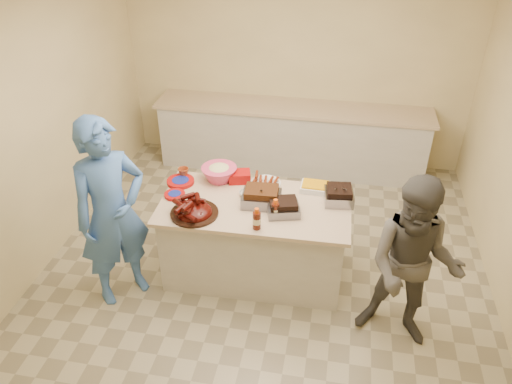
% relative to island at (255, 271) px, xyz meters
% --- Properties ---
extents(room, '(4.50, 5.00, 2.70)m').
position_rel_island_xyz_m(room, '(0.09, 0.02, 0.00)').
color(room, beige).
rests_on(room, ground).
extents(back_counter, '(3.60, 0.64, 0.90)m').
position_rel_island_xyz_m(back_counter, '(0.09, 2.22, 0.45)').
color(back_counter, beige).
rests_on(back_counter, ground).
extents(island, '(1.80, 0.98, 0.85)m').
position_rel_island_xyz_m(island, '(0.00, 0.00, 0.00)').
color(island, beige).
rests_on(island, ground).
extents(rib_platter, '(0.52, 0.52, 0.18)m').
position_rel_island_xyz_m(rib_platter, '(-0.51, -0.26, 0.85)').
color(rib_platter, '#430905').
rests_on(rib_platter, island).
extents(pulled_pork_tray, '(0.37, 0.29, 0.11)m').
position_rel_island_xyz_m(pulled_pork_tray, '(0.06, 0.01, 0.85)').
color(pulled_pork_tray, '#47230F').
rests_on(pulled_pork_tray, island).
extents(brisket_tray, '(0.34, 0.30, 0.09)m').
position_rel_island_xyz_m(brisket_tray, '(0.28, -0.10, 0.85)').
color(brisket_tray, black).
rests_on(brisket_tray, island).
extents(roasting_pan, '(0.29, 0.29, 0.11)m').
position_rel_island_xyz_m(roasting_pan, '(0.77, 0.18, 0.85)').
color(roasting_pan, gray).
rests_on(roasting_pan, island).
extents(coleslaw_bowl, '(0.36, 0.36, 0.24)m').
position_rel_island_xyz_m(coleslaw_bowl, '(-0.43, 0.36, 0.85)').
color(coleslaw_bowl, '#CD3B63').
rests_on(coleslaw_bowl, island).
extents(sausage_plate, '(0.31, 0.31, 0.05)m').
position_rel_island_xyz_m(sausage_plate, '(0.04, 0.37, 0.85)').
color(sausage_plate, silver).
rests_on(sausage_plate, island).
extents(mac_cheese_dish, '(0.29, 0.22, 0.08)m').
position_rel_island_xyz_m(mac_cheese_dish, '(0.54, 0.34, 0.85)').
color(mac_cheese_dish, '#E7A507').
rests_on(mac_cheese_dish, island).
extents(bbq_bottle_a, '(0.07, 0.07, 0.21)m').
position_rel_island_xyz_m(bbq_bottle_a, '(0.08, -0.37, 0.85)').
color(bbq_bottle_a, '#46150A').
rests_on(bbq_bottle_a, island).
extents(bbq_bottle_b, '(0.07, 0.07, 0.20)m').
position_rel_island_xyz_m(bbq_bottle_b, '(0.22, -0.19, 0.85)').
color(bbq_bottle_b, '#46150A').
rests_on(bbq_bottle_b, island).
extents(mustard_bottle, '(0.05, 0.05, 0.12)m').
position_rel_island_xyz_m(mustard_bottle, '(-0.08, 0.13, 0.85)').
color(mustard_bottle, gold).
rests_on(mustard_bottle, island).
extents(sauce_bowl, '(0.14, 0.05, 0.14)m').
position_rel_island_xyz_m(sauce_bowl, '(-0.11, 0.12, 0.85)').
color(sauce_bowl, silver).
rests_on(sauce_bowl, island).
extents(plate_stack_large, '(0.28, 0.28, 0.03)m').
position_rel_island_xyz_m(plate_stack_large, '(-0.80, 0.23, 0.85)').
color(plate_stack_large, '#970909').
rests_on(plate_stack_large, island).
extents(plate_stack_small, '(0.20, 0.20, 0.03)m').
position_rel_island_xyz_m(plate_stack_small, '(-0.78, -0.01, 0.85)').
color(plate_stack_small, '#970909').
rests_on(plate_stack_small, island).
extents(plastic_cup, '(0.11, 0.10, 0.11)m').
position_rel_island_xyz_m(plastic_cup, '(-0.80, 0.35, 0.85)').
color(plastic_cup, '#8F3D1A').
rests_on(plastic_cup, island).
extents(basket_stack, '(0.25, 0.21, 0.11)m').
position_rel_island_xyz_m(basket_stack, '(-0.23, 0.37, 0.85)').
color(basket_stack, '#970909').
rests_on(basket_stack, island).
extents(guest_blue, '(1.82, 1.74, 0.44)m').
position_rel_island_xyz_m(guest_blue, '(-1.20, -0.50, 0.00)').
color(guest_blue, '#406DB9').
rests_on(guest_blue, ground).
extents(guest_gray, '(1.07, 1.72, 0.61)m').
position_rel_island_xyz_m(guest_gray, '(1.40, -0.58, 0.00)').
color(guest_gray, '#55524C').
rests_on(guest_gray, ground).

